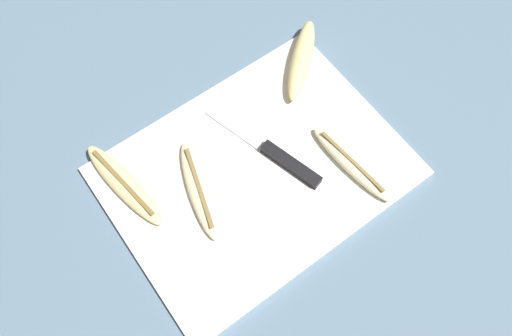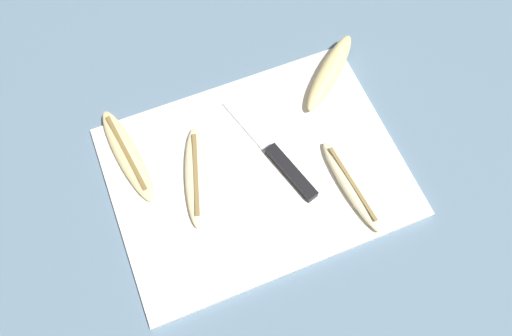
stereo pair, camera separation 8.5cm
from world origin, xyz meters
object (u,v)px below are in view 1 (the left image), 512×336
object	(u,v)px
banana_golden_short	(301,60)
banana_mellow_near	(124,184)
knife	(281,158)
banana_cream_curved	(200,189)
banana_pale_long	(351,164)

from	to	relation	value
banana_golden_short	banana_mellow_near	bearing A→B (deg)	-177.02
knife	banana_cream_curved	xyz separation A→B (m)	(-0.15, 0.03, 0.00)
banana_mellow_near	banana_cream_curved	world-z (taller)	same
banana_mellow_near	banana_golden_short	size ratio (longest dim) A/B	1.23
knife	banana_cream_curved	distance (m)	0.15
knife	banana_cream_curved	world-z (taller)	banana_cream_curved
banana_mellow_near	banana_golden_short	bearing A→B (deg)	2.98
banana_pale_long	banana_cream_curved	xyz separation A→B (m)	(-0.24, 0.11, -0.00)
banana_pale_long	banana_mellow_near	bearing A→B (deg)	149.46
banana_pale_long	banana_cream_curved	bearing A→B (deg)	154.17
banana_mellow_near	knife	bearing A→B (deg)	-25.50
banana_golden_short	banana_pale_long	bearing A→B (deg)	-105.79
banana_mellow_near	banana_cream_curved	bearing A→B (deg)	-40.21
banana_pale_long	banana_cream_curved	distance (m)	0.26
knife	banana_mellow_near	world-z (taller)	banana_mellow_near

